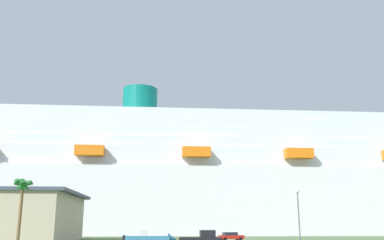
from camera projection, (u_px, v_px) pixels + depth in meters
name	position (u px, v px, depth m)	size (l,w,h in m)	color
ground_plane	(155.00, 239.00, 93.51)	(600.00, 600.00, 0.00)	#567042
cruise_ship	(239.00, 184.00, 136.90)	(253.98, 42.21, 52.34)	white
pickup_truck	(202.00, 239.00, 56.91)	(5.71, 2.56, 2.20)	black
small_boat_on_trailer	(152.00, 240.00, 56.49)	(8.07, 2.24, 2.15)	#595960
palm_tree	(22.00, 190.00, 62.48)	(2.92, 2.91, 9.56)	brown
street_lamp	(298.00, 209.00, 60.87)	(0.56, 0.56, 7.88)	slate
parked_car_red_hatchback	(231.00, 236.00, 81.79)	(4.94, 2.55, 1.58)	red
parked_car_green_wagon	(47.00, 236.00, 80.71)	(4.85, 2.58, 1.58)	#2D723F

